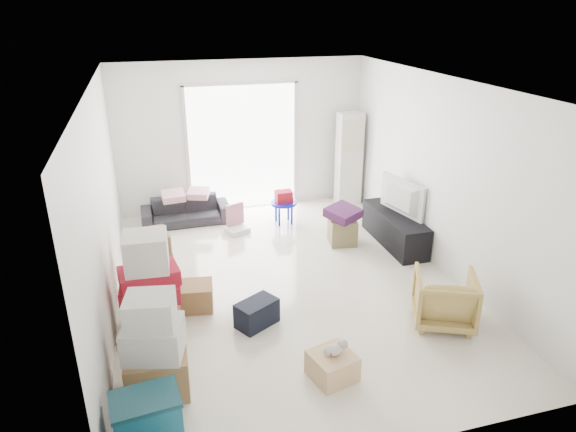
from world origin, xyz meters
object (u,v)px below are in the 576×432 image
(sofa, at_px, (185,207))
(kids_table, at_px, (284,201))
(storage_bins, at_px, (148,427))
(wood_crate, at_px, (332,366))
(tv_console, at_px, (395,229))
(television, at_px, (396,210))
(ottoman, at_px, (342,231))
(ac_tower, at_px, (349,159))
(armchair, at_px, (445,297))

(sofa, relative_size, kids_table, 2.55)
(sofa, height_order, storage_bins, storage_bins)
(kids_table, relative_size, wood_crate, 1.40)
(tv_console, distance_m, television, 0.32)
(tv_console, relative_size, television, 1.55)
(storage_bins, distance_m, ottoman, 4.68)
(ac_tower, bearing_deg, tv_console, -88.49)
(tv_console, xyz_separation_m, television, (0.00, 0.00, 0.32))
(sofa, relative_size, storage_bins, 2.37)
(kids_table, bearing_deg, sofa, 164.31)
(television, bearing_deg, tv_console, -0.00)
(sofa, distance_m, armchair, 4.76)
(ac_tower, relative_size, ottoman, 4.23)
(sofa, bearing_deg, armchair, -55.94)
(tv_console, distance_m, ottoman, 0.84)
(storage_bins, relative_size, kids_table, 1.08)
(armchair, height_order, storage_bins, armchair)
(ottoman, height_order, wood_crate, ottoman)
(television, relative_size, sofa, 0.65)
(armchair, bearing_deg, sofa, -31.10)
(sofa, bearing_deg, ac_tower, 2.36)
(ac_tower, relative_size, tv_console, 1.16)
(ac_tower, relative_size, armchair, 2.46)
(ac_tower, bearing_deg, kids_table, -156.84)
(tv_console, distance_m, wood_crate, 3.44)
(sofa, bearing_deg, television, -29.47)
(armchair, height_order, ottoman, armchair)
(ac_tower, distance_m, television, 1.92)
(storage_bins, height_order, wood_crate, storage_bins)
(kids_table, bearing_deg, wood_crate, -98.25)
(storage_bins, distance_m, kids_table, 5.16)
(armchair, bearing_deg, television, -77.13)
(ac_tower, height_order, wood_crate, ac_tower)
(television, distance_m, storage_bins, 5.10)
(armchair, relative_size, ottoman, 1.72)
(kids_table, bearing_deg, storage_bins, -117.90)
(tv_console, bearing_deg, sofa, 150.94)
(armchair, relative_size, storage_bins, 1.12)
(ac_tower, xyz_separation_m, armchair, (-0.40, -4.07, -0.52))
(tv_console, xyz_separation_m, wood_crate, (-2.07, -2.75, -0.11))
(storage_bins, bearing_deg, armchair, 17.66)
(television, relative_size, armchair, 1.37)
(sofa, xyz_separation_m, wood_crate, (1.07, -4.49, -0.15))
(tv_console, height_order, television, television)
(ac_tower, xyz_separation_m, storage_bins, (-3.85, -5.17, -0.56))
(sofa, distance_m, wood_crate, 4.62)
(wood_crate, bearing_deg, ottoman, 66.93)
(armchair, xyz_separation_m, ottoman, (-0.36, 2.41, -0.15))
(kids_table, bearing_deg, television, -40.73)
(armchair, relative_size, kids_table, 1.21)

